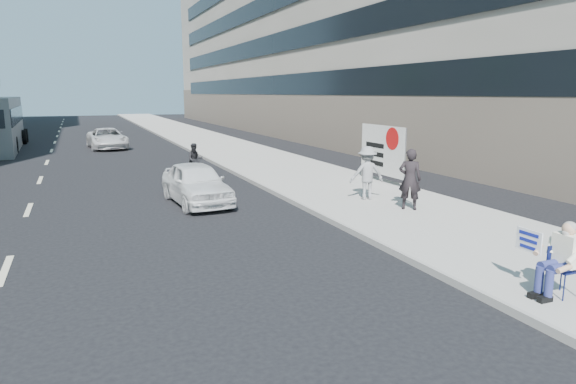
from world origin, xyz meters
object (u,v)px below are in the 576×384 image
jogger (367,173)px  motorcycle (195,161)px  white_sedan_near (196,183)px  white_sedan_far (107,138)px  protest_banner (382,150)px  seated_protester (559,255)px  pedestrian_woman (410,179)px

jogger → motorcycle: bearing=-52.2°
white_sedan_near → motorcycle: bearing=74.3°
white_sedan_far → motorcycle: (2.90, -13.25, -0.03)m
motorcycle → white_sedan_far: bearing=106.5°
protest_banner → motorcycle: protest_banner is taller
seated_protester → motorcycle: bearing=99.5°
seated_protester → jogger: jogger is taller
white_sedan_far → motorcycle: size_ratio=2.33×
pedestrian_woman → motorcycle: size_ratio=0.89×
pedestrian_woman → seated_protester: bearing=115.3°
pedestrian_woman → white_sedan_near: size_ratio=0.46×
pedestrian_woman → motorcycle: (-4.35, 9.66, -0.42)m
white_sedan_near → white_sedan_far: bearing=91.1°
jogger → pedestrian_woman: bearing=114.1°
seated_protester → protest_banner: (3.49, 10.98, 0.53)m
jogger → white_sedan_far: jogger is taller
protest_banner → motorcycle: bearing=139.8°
seated_protester → jogger: bearing=81.6°
pedestrian_woman → protest_banner: (1.85, 4.42, 0.34)m
jogger → motorcycle: jogger is taller
jogger → white_sedan_near: bearing=-11.2°
seated_protester → protest_banner: bearing=72.4°
pedestrian_woman → white_sedan_near: pedestrian_woman is taller
pedestrian_woman → white_sedan_far: 24.04m
seated_protester → jogger: (1.23, 8.33, 0.14)m
seated_protester → motorcycle: seated_protester is taller
white_sedan_far → motorcycle: motorcycle is taller
jogger → white_sedan_far: bearing=-60.8°
seated_protester → white_sedan_far: 30.00m
white_sedan_far → seated_protester: bearing=-83.3°
seated_protester → white_sedan_far: seated_protester is taller
pedestrian_woman → white_sedan_far: bearing=-33.1°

